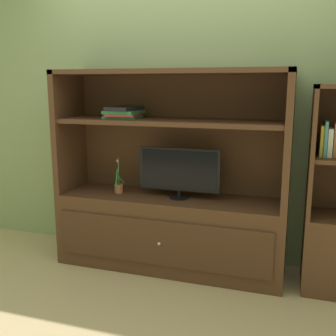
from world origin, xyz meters
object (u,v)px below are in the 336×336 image
(media_console, at_px, (170,209))
(potted_plant, at_px, (119,187))
(magazine_stack, at_px, (124,113))
(upright_book_row, at_px, (332,140))
(tv_monitor, at_px, (179,171))

(media_console, xyz_separation_m, potted_plant, (-0.45, -0.02, 0.16))
(magazine_stack, relative_size, upright_book_row, 1.28)
(potted_plant, xyz_separation_m, upright_book_row, (1.65, 0.01, 0.47))
(potted_plant, bearing_deg, magazine_stack, 13.28)
(tv_monitor, relative_size, magazine_stack, 1.98)
(upright_book_row, bearing_deg, media_console, 179.61)
(media_console, bearing_deg, magazine_stack, -178.78)
(media_console, distance_m, magazine_stack, 0.88)
(potted_plant, bearing_deg, upright_book_row, 0.47)
(tv_monitor, xyz_separation_m, potted_plant, (-0.53, 0.00, -0.17))
(upright_book_row, bearing_deg, magazine_stack, -179.99)
(upright_book_row, bearing_deg, tv_monitor, -179.23)
(tv_monitor, bearing_deg, upright_book_row, 0.77)
(media_console, xyz_separation_m, tv_monitor, (0.08, -0.02, 0.33))
(media_console, relative_size, tv_monitor, 2.81)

